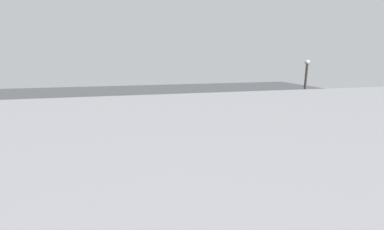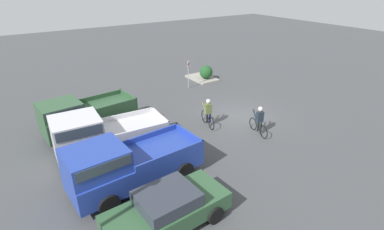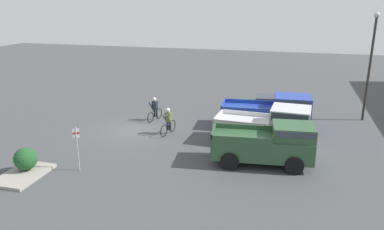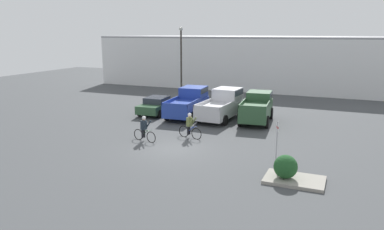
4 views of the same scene
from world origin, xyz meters
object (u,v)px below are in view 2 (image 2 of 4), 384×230
pickup_truck_0 (125,164)px  shrub (206,72)px  cyclist_0 (208,113)px  fire_lane_sign (188,71)px  sedan_0 (167,209)px  pickup_truck_2 (84,115)px  pickup_truck_1 (101,135)px  cyclist_1 (259,120)px

pickup_truck_0 → shrub: pickup_truck_0 is taller
shrub → cyclist_0: bearing=144.7°
cyclist_0 → fire_lane_sign: size_ratio=0.78×
sedan_0 → shrub: bearing=-40.7°
sedan_0 → pickup_truck_2: size_ratio=0.87×
fire_lane_sign → shrub: bearing=-69.9°
pickup_truck_1 → cyclist_1: bearing=-107.6°
pickup_truck_1 → sedan_0: bearing=-175.8°
cyclist_1 → fire_lane_sign: bearing=-5.4°
pickup_truck_2 → cyclist_0: pickup_truck_2 is taller
pickup_truck_2 → fire_lane_sign: fire_lane_sign is taller
shrub → pickup_truck_2: bearing=109.6°
pickup_truck_1 → cyclist_0: size_ratio=3.06×
pickup_truck_0 → pickup_truck_1: size_ratio=1.05×
cyclist_1 → fire_lane_sign: (8.35, -0.79, 0.55)m
sedan_0 → cyclist_0: (5.47, -5.75, 0.11)m
pickup_truck_0 → cyclist_0: size_ratio=3.22×
cyclist_0 → pickup_truck_1: bearing=88.4°
pickup_truck_0 → cyclist_0: 6.71m
pickup_truck_1 → cyclist_1: size_ratio=3.01×
pickup_truck_1 → cyclist_1: (-2.51, -7.92, -0.35)m
sedan_0 → pickup_truck_1: size_ratio=0.84×
fire_lane_sign → cyclist_0: bearing=157.0°
pickup_truck_1 → fire_lane_sign: 10.49m
cyclist_1 → pickup_truck_1: bearing=72.4°
sedan_0 → cyclist_1: bearing=-67.4°
fire_lane_sign → shrub: fire_lane_sign is taller
cyclist_1 → sedan_0: bearing=112.6°
fire_lane_sign → sedan_0: bearing=144.1°
pickup_truck_1 → pickup_truck_2: size_ratio=1.05×
pickup_truck_0 → fire_lane_sign: fire_lane_sign is taller
fire_lane_sign → pickup_truck_1: bearing=123.8°
pickup_truck_1 → shrub: (6.68, -11.03, -0.47)m
pickup_truck_0 → pickup_truck_2: pickup_truck_0 is taller
pickup_truck_2 → fire_lane_sign: bearing=-70.5°
sedan_0 → pickup_truck_1: (5.63, 0.42, 0.44)m
cyclist_0 → cyclist_1: (-2.34, -1.75, -0.02)m
pickup_truck_1 → fire_lane_sign: pickup_truck_1 is taller
sedan_0 → shrub: 16.26m
pickup_truck_2 → fire_lane_sign: 9.30m
pickup_truck_0 → shrub: bearing=-49.0°
pickup_truck_0 → fire_lane_sign: 12.29m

